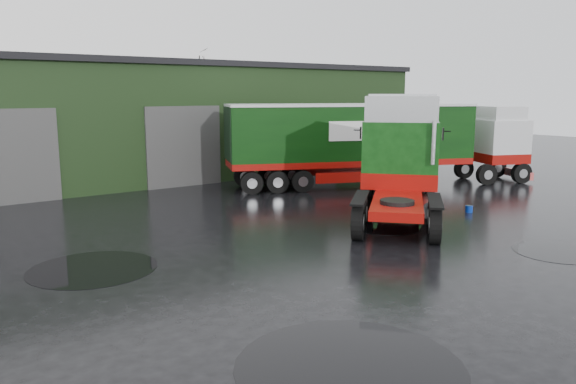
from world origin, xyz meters
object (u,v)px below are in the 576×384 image
at_px(hero_tractor, 399,160).
at_px(lorry_right, 350,145).
at_px(wash_bucket, 469,209).
at_px(tree_back_b, 186,104).
at_px(warehouse, 137,119).

relative_size(hero_tractor, lorry_right, 0.47).
height_order(wash_bucket, tree_back_b, tree_back_b).
bearing_deg(tree_back_b, warehouse, -128.66).
relative_size(warehouse, lorry_right, 2.05).
relative_size(warehouse, wash_bucket, 113.13).
bearing_deg(warehouse, wash_bucket, -71.44).
distance_m(warehouse, tree_back_b, 12.82).
height_order(hero_tractor, wash_bucket, hero_tractor).
xyz_separation_m(lorry_right, wash_bucket, (-0.45, -7.43, -1.94)).
bearing_deg(wash_bucket, warehouse, 108.56).
relative_size(hero_tractor, tree_back_b, 0.98).
xyz_separation_m(hero_tractor, tree_back_b, (5.50, 28.06, 1.46)).
bearing_deg(tree_back_b, wash_bucket, -93.65).
distance_m(warehouse, lorry_right, 12.89).
bearing_deg(lorry_right, hero_tractor, -7.22).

